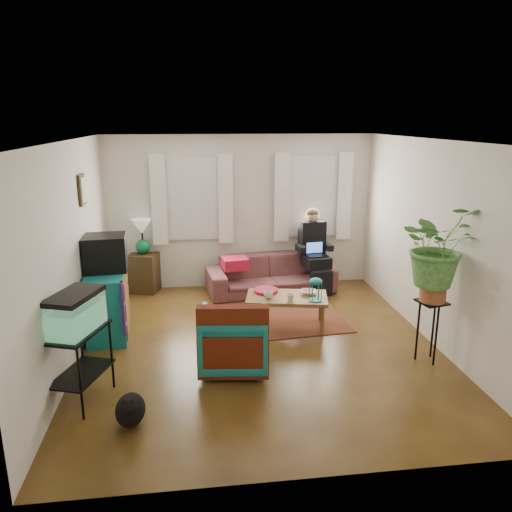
{
  "coord_description": "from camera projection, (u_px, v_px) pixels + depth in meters",
  "views": [
    {
      "loc": [
        -0.82,
        -5.87,
        2.85
      ],
      "look_at": [
        0.0,
        0.4,
        1.1
      ],
      "focal_mm": 35.0,
      "sensor_mm": 36.0,
      "label": 1
    }
  ],
  "objects": [
    {
      "name": "floor",
      "position": [
        260.0,
        346.0,
        6.47
      ],
      "size": [
        4.5,
        5.0,
        0.01
      ],
      "primitive_type": "cube",
      "color": "#4F2B14",
      "rests_on": "ground"
    },
    {
      "name": "ceiling",
      "position": [
        260.0,
        141.0,
        5.77
      ],
      "size": [
        4.5,
        5.0,
        0.01
      ],
      "primitive_type": "cube",
      "color": "white",
      "rests_on": "wall_back"
    },
    {
      "name": "wall_back",
      "position": [
        240.0,
        212.0,
        8.51
      ],
      "size": [
        4.5,
        0.01,
        2.6
      ],
      "primitive_type": "cube",
      "color": "silver",
      "rests_on": "floor"
    },
    {
      "name": "wall_front",
      "position": [
        306.0,
        333.0,
        3.73
      ],
      "size": [
        4.5,
        0.01,
        2.6
      ],
      "primitive_type": "cube",
      "color": "silver",
      "rests_on": "floor"
    },
    {
      "name": "wall_left",
      "position": [
        70.0,
        255.0,
        5.84
      ],
      "size": [
        0.01,
        5.0,
        2.6
      ],
      "primitive_type": "cube",
      "color": "silver",
      "rests_on": "floor"
    },
    {
      "name": "wall_right",
      "position": [
        434.0,
        243.0,
        6.4
      ],
      "size": [
        0.01,
        5.0,
        2.6
      ],
      "primitive_type": "cube",
      "color": "silver",
      "rests_on": "floor"
    },
    {
      "name": "window_left",
      "position": [
        193.0,
        199.0,
        8.32
      ],
      "size": [
        1.08,
        0.04,
        1.38
      ],
      "primitive_type": "cube",
      "color": "white",
      "rests_on": "wall_back"
    },
    {
      "name": "window_right",
      "position": [
        312.0,
        196.0,
        8.58
      ],
      "size": [
        1.08,
        0.04,
        1.38
      ],
      "primitive_type": "cube",
      "color": "white",
      "rests_on": "wall_back"
    },
    {
      "name": "curtains_left",
      "position": [
        193.0,
        200.0,
        8.25
      ],
      "size": [
        1.36,
        0.06,
        1.5
      ],
      "primitive_type": "cube",
      "color": "white",
      "rests_on": "wall_back"
    },
    {
      "name": "curtains_right",
      "position": [
        313.0,
        197.0,
        8.5
      ],
      "size": [
        1.36,
        0.06,
        1.5
      ],
      "primitive_type": "cube",
      "color": "white",
      "rests_on": "wall_back"
    },
    {
      "name": "picture_frame",
      "position": [
        83.0,
        190.0,
        6.48
      ],
      "size": [
        0.04,
        0.32,
        0.4
      ],
      "primitive_type": "cube",
      "color": "#3D2616",
      "rests_on": "wall_left"
    },
    {
      "name": "area_rug",
      "position": [
        272.0,
        316.0,
        7.4
      ],
      "size": [
        2.13,
        1.77,
        0.01
      ],
      "primitive_type": "cube",
      "rotation": [
        0.0,
        0.0,
        0.09
      ],
      "color": "brown",
      "rests_on": "floor"
    },
    {
      "name": "sofa",
      "position": [
        271.0,
        268.0,
        8.37
      ],
      "size": [
        2.2,
        1.09,
        0.83
      ],
      "primitive_type": "imported",
      "rotation": [
        0.0,
        0.0,
        0.12
      ],
      "color": "brown",
      "rests_on": "floor"
    },
    {
      "name": "seated_person",
      "position": [
        314.0,
        253.0,
        8.5
      ],
      "size": [
        0.61,
        0.71,
        1.26
      ],
      "primitive_type": null,
      "rotation": [
        0.0,
        0.0,
        0.12
      ],
      "color": "black",
      "rests_on": "sofa"
    },
    {
      "name": "side_table",
      "position": [
        145.0,
        272.0,
        8.45
      ],
      "size": [
        0.55,
        0.55,
        0.66
      ],
      "primitive_type": "cube",
      "rotation": [
        0.0,
        0.0,
        -0.26
      ],
      "color": "#3C2416",
      "rests_on": "floor"
    },
    {
      "name": "table_lamp",
      "position": [
        142.0,
        237.0,
        8.29
      ],
      "size": [
        0.41,
        0.41,
        0.6
      ],
      "primitive_type": null,
      "rotation": [
        0.0,
        0.0,
        -0.26
      ],
      "color": "white",
      "rests_on": "side_table"
    },
    {
      "name": "dresser",
      "position": [
        107.0,
        304.0,
        6.7
      ],
      "size": [
        0.57,
        1.02,
        0.89
      ],
      "primitive_type": "cube",
      "rotation": [
        0.0,
        0.0,
        0.08
      ],
      "color": "#105864",
      "rests_on": "floor"
    },
    {
      "name": "crt_tv",
      "position": [
        105.0,
        253.0,
        6.61
      ],
      "size": [
        0.58,
        0.53,
        0.47
      ],
      "primitive_type": "cube",
      "rotation": [
        0.0,
        0.0,
        0.08
      ],
      "color": "black",
      "rests_on": "dresser"
    },
    {
      "name": "aquarium_stand",
      "position": [
        81.0,
        366.0,
        5.11
      ],
      "size": [
        0.61,
        0.79,
        0.79
      ],
      "primitive_type": "cube",
      "rotation": [
        0.0,
        0.0,
        -0.34
      ],
      "color": "black",
      "rests_on": "floor"
    },
    {
      "name": "aquarium",
      "position": [
        75.0,
        312.0,
        4.95
      ],
      "size": [
        0.55,
        0.72,
        0.41
      ],
      "primitive_type": "cube",
      "rotation": [
        0.0,
        0.0,
        -0.34
      ],
      "color": "#7FD899",
      "rests_on": "aquarium_stand"
    },
    {
      "name": "black_cat",
      "position": [
        130.0,
        407.0,
        4.77
      ],
      "size": [
        0.31,
        0.45,
        0.37
      ],
      "primitive_type": "ellipsoid",
      "rotation": [
        0.0,
        0.0,
        0.06
      ],
      "color": "black",
      "rests_on": "floor"
    },
    {
      "name": "armchair",
      "position": [
        234.0,
        337.0,
        5.8
      ],
      "size": [
        0.84,
        0.8,
        0.79
      ],
      "primitive_type": "imported",
      "rotation": [
        0.0,
        0.0,
        3.03
      ],
      "color": "#105F62",
      "rests_on": "floor"
    },
    {
      "name": "serape_throw",
      "position": [
        233.0,
        335.0,
        5.47
      ],
      "size": [
        0.81,
        0.27,
        0.65
      ],
      "primitive_type": "cube",
      "rotation": [
        0.0,
        0.0,
        -0.11
      ],
      "color": "#9E0A0A",
      "rests_on": "armchair"
    },
    {
      "name": "coffee_table",
      "position": [
        287.0,
        311.0,
        7.0
      ],
      "size": [
        1.21,
        0.82,
        0.46
      ],
      "primitive_type": "cube",
      "rotation": [
        0.0,
        0.0,
        -0.2
      ],
      "color": "brown",
      "rests_on": "floor"
    },
    {
      "name": "cup_a",
      "position": [
        268.0,
        295.0,
        6.85
      ],
      "size": [
        0.15,
        0.15,
        0.1
      ],
      "primitive_type": "imported",
      "rotation": [
        0.0,
        0.0,
        -0.2
      ],
      "color": "white",
      "rests_on": "coffee_table"
    },
    {
      "name": "cup_b",
      "position": [
        290.0,
        297.0,
        6.75
      ],
      "size": [
        0.12,
        0.12,
        0.1
      ],
      "primitive_type": "imported",
      "rotation": [
        0.0,
        0.0,
        -0.2
      ],
      "color": "beige",
      "rests_on": "coffee_table"
    },
    {
      "name": "bowl",
      "position": [
        309.0,
        292.0,
        7.01
      ],
      "size": [
        0.26,
        0.26,
        0.05
      ],
      "primitive_type": "imported",
      "rotation": [
        0.0,
        0.0,
        -0.2
      ],
      "color": "white",
      "rests_on": "coffee_table"
    },
    {
      "name": "snack_tray",
      "position": [
        266.0,
        290.0,
        7.1
      ],
      "size": [
        0.41,
        0.41,
        0.04
      ],
      "primitive_type": "cylinder",
      "rotation": [
        0.0,
        0.0,
        -0.2
      ],
      "color": "#B21414",
      "rests_on": "coffee_table"
    },
    {
      "name": "birdcage",
      "position": [
        315.0,
        289.0,
        6.72
      ],
      "size": [
        0.21,
        0.21,
        0.32
      ],
      "primitive_type": null,
      "rotation": [
        0.0,
        0.0,
        -0.2
      ],
      "color": "#115B6B",
      "rests_on": "coffee_table"
    },
    {
      "name": "plant_stand",
      "position": [
        429.0,
        331.0,
        5.98
      ],
      "size": [
        0.39,
        0.39,
        0.77
      ],
      "primitive_type": "cube",
      "rotation": [
        0.0,
        0.0,
        0.22
      ],
      "color": "black",
      "rests_on": "floor"
    },
    {
      "name": "potted_plant",
      "position": [
        436.0,
        258.0,
        5.74
      ],
      "size": [
        1.02,
        0.93,
        0.97
      ],
      "primitive_type": "imported",
      "rotation": [
        0.0,
        0.0,
        0.22
      ],
      "color": "#599947",
      "rests_on": "plant_stand"
    }
  ]
}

